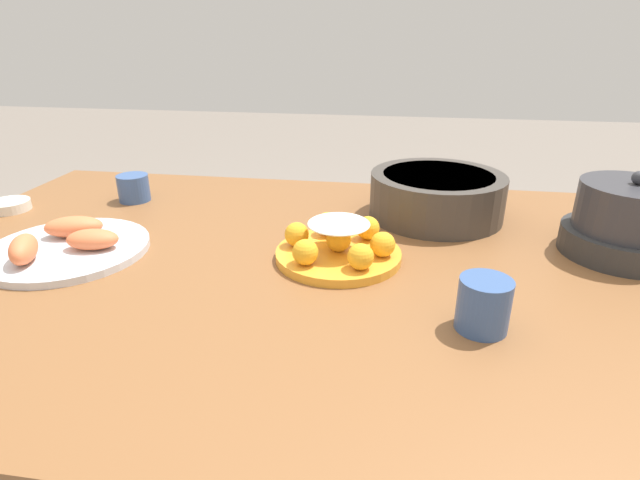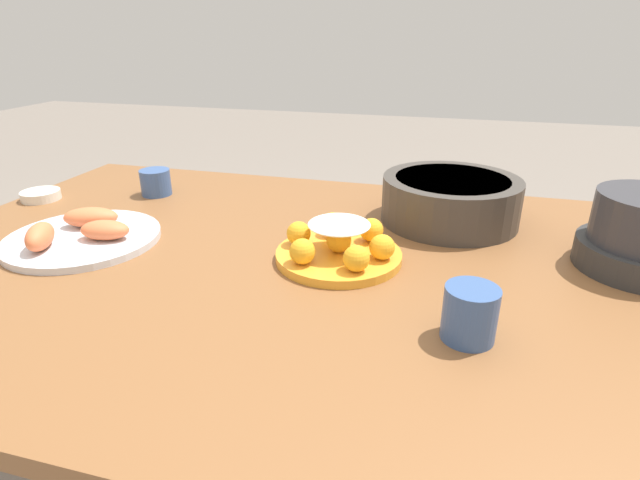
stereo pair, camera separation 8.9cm
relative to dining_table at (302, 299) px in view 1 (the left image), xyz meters
name	(u,v)px [view 1 (the left image)]	position (x,y,z in m)	size (l,w,h in m)	color
dining_table	(302,299)	(0.00, 0.00, 0.00)	(1.56, 1.00, 0.73)	brown
cake_plate	(339,245)	(0.07, 0.02, 0.11)	(0.23, 0.23, 0.08)	gold
serving_bowl	(437,194)	(0.25, 0.27, 0.13)	(0.29, 0.29, 0.10)	#3D3833
sauce_bowl	(9,205)	(-0.72, 0.16, 0.09)	(0.09, 0.09, 0.02)	silver
seafood_platter	(67,245)	(-0.44, -0.03, 0.09)	(0.29, 0.29, 0.06)	silver
cup_near	(484,305)	(0.29, -0.17, 0.12)	(0.07, 0.07, 0.08)	#38568E
cup_far	(134,188)	(-0.47, 0.27, 0.11)	(0.07, 0.07, 0.06)	#38568E
warming_pot	(627,223)	(0.58, 0.13, 0.14)	(0.22, 0.22, 0.16)	#2D2D2D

